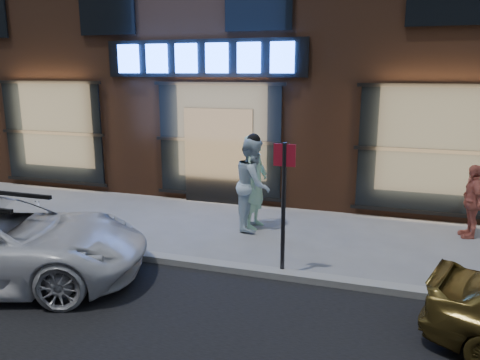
% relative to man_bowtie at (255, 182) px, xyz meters
% --- Properties ---
extents(ground, '(90.00, 90.00, 0.00)m').
position_rel_man_bowtie_xyz_m(ground, '(-1.42, -2.34, -1.00)').
color(ground, slate).
rests_on(ground, ground).
extents(curb, '(60.00, 0.25, 0.12)m').
position_rel_man_bowtie_xyz_m(curb, '(-1.42, -2.34, -0.94)').
color(curb, gray).
rests_on(curb, ground).
extents(storefront_building, '(30.20, 8.28, 10.30)m').
position_rel_man_bowtie_xyz_m(storefront_building, '(-1.42, 5.65, 4.15)').
color(storefront_building, '#54301E').
rests_on(storefront_building, ground).
extents(man_bowtie, '(0.54, 0.77, 2.00)m').
position_rel_man_bowtie_xyz_m(man_bowtie, '(0.00, 0.00, 0.00)').
color(man_bowtie, '#BFFBC9').
rests_on(man_bowtie, ground).
extents(man_cap, '(0.88, 1.05, 1.95)m').
position_rel_man_bowtie_xyz_m(man_cap, '(-0.02, -0.07, -0.03)').
color(man_cap, silver).
rests_on(man_cap, ground).
extents(passerby, '(0.51, 0.92, 1.50)m').
position_rel_man_bowtie_xyz_m(passerby, '(4.31, 0.75, -0.25)').
color(passerby, '#B85C4B').
rests_on(passerby, ground).
extents(sign_post, '(0.35, 0.07, 2.21)m').
position_rel_man_bowtie_xyz_m(sign_post, '(1.12, -2.24, 0.34)').
color(sign_post, '#262628').
rests_on(sign_post, ground).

